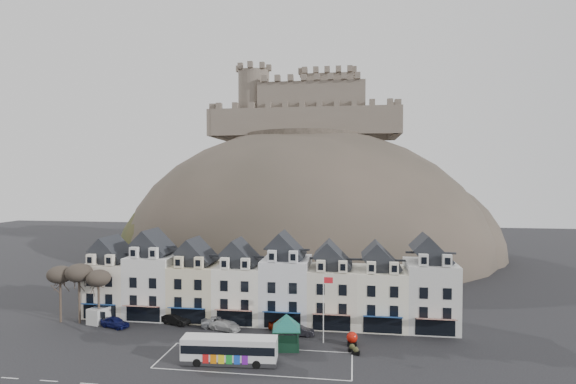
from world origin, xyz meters
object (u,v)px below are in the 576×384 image
(car_white, at_px, (225,325))
(car_navy, at_px, (115,322))
(bus_shelter, at_px, (286,322))
(flagpole, at_px, (324,304))
(car_charcoal, at_px, (299,331))
(car_black, at_px, (176,319))
(car_maroon, at_px, (285,324))
(bus, at_px, (230,349))
(car_silver, at_px, (219,321))
(white_van, at_px, (104,313))
(red_buoy, at_px, (352,338))

(car_white, bearing_deg, car_navy, 109.96)
(bus_shelter, distance_m, flagpole, 5.41)
(car_charcoal, bearing_deg, bus_shelter, 165.96)
(car_charcoal, bearing_deg, car_black, 81.46)
(flagpole, height_order, car_maroon, flagpole)
(car_maroon, bearing_deg, bus, 156.45)
(car_maroon, bearing_deg, car_silver, 86.79)
(car_black, bearing_deg, car_white, -79.96)
(bus, relative_size, flagpole, 1.26)
(car_black, xyz_separation_m, car_maroon, (15.82, 0.00, 0.03))
(flagpole, bearing_deg, car_white, 168.75)
(car_navy, height_order, car_maroon, car_maroon)
(car_black, relative_size, car_charcoal, 1.12)
(bus, distance_m, car_silver, 13.03)
(car_black, bearing_deg, flagpole, -80.58)
(flagpole, height_order, car_silver, flagpole)
(white_van, distance_m, car_charcoal, 29.11)
(bus, relative_size, car_silver, 2.17)
(bus_shelter, relative_size, car_silver, 1.34)
(car_black, relative_size, car_maroon, 1.00)
(white_van, xyz_separation_m, car_black, (10.97, -0.00, -0.38))
(car_silver, distance_m, car_charcoal, 11.79)
(bus_shelter, xyz_separation_m, red_buoy, (7.98, 2.25, -2.47))
(white_van, distance_m, car_silver, 17.44)
(bus, relative_size, red_buoy, 6.37)
(bus, xyz_separation_m, car_black, (-11.35, 12.04, -0.94))
(car_maroon, bearing_deg, car_navy, 92.80)
(bus_shelter, relative_size, car_maroon, 1.49)
(bus, bearing_deg, car_maroon, 65.73)
(car_navy, height_order, car_black, car_navy)
(flagpole, distance_m, car_navy, 29.80)
(bus, height_order, car_navy, bus)
(bus_shelter, height_order, red_buoy, bus_shelter)
(car_charcoal, bearing_deg, white_van, 83.93)
(car_black, distance_m, car_maroon, 15.82)
(red_buoy, xyz_separation_m, flagpole, (-3.52, 0.36, 4.08))
(bus_shelter, relative_size, red_buoy, 3.93)
(flagpole, relative_size, car_navy, 1.99)
(bus_shelter, xyz_separation_m, flagpole, (4.45, 2.61, 1.62))
(bus, bearing_deg, car_silver, 108.18)
(car_black, xyz_separation_m, car_silver, (6.46, 0.00, -0.03))
(car_silver, height_order, car_white, car_silver)
(bus_shelter, relative_size, car_charcoal, 1.67)
(bus_shelter, height_order, flagpole, flagpole)
(white_van, relative_size, car_silver, 1.05)
(car_black, bearing_deg, bus_shelter, -91.27)
(car_black, bearing_deg, bus, -116.35)
(flagpole, relative_size, car_charcoal, 2.16)
(bus, distance_m, car_maroon, 12.87)
(car_white, height_order, car_charcoal, car_white)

